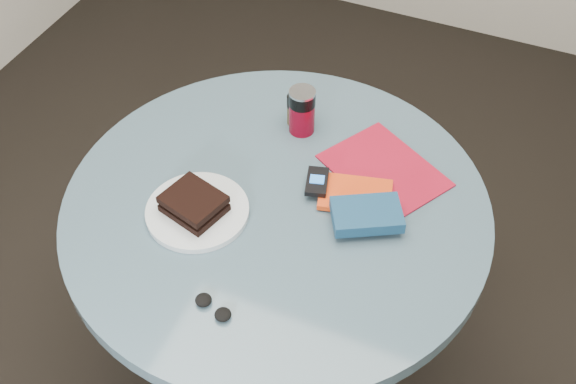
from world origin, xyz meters
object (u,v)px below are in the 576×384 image
at_px(magazine, 384,170).
at_px(red_book, 355,195).
at_px(soda_can, 302,111).
at_px(novel, 367,215).
at_px(headphones, 213,307).
at_px(plate, 197,211).
at_px(pepper_grinder, 294,110).
at_px(sandwich, 194,204).
at_px(table, 277,247).
at_px(mp3_player, 317,182).

relative_size(magazine, red_book, 1.66).
xyz_separation_m(soda_can, novel, (0.26, -0.24, -0.03)).
bearing_deg(headphones, magazine, 69.34).
distance_m(plate, novel, 0.39).
distance_m(pepper_grinder, headphones, 0.60).
bearing_deg(headphones, red_book, 68.42).
bearing_deg(sandwich, plate, 55.01).
relative_size(table, novel, 6.45).
height_order(magazine, novel, novel).
xyz_separation_m(pepper_grinder, mp3_player, (0.14, -0.20, -0.02)).
bearing_deg(table, magazine, 45.08).
bearing_deg(pepper_grinder, soda_can, -30.73).
relative_size(pepper_grinder, magazine, 0.32).
bearing_deg(mp3_player, plate, -141.13).
bearing_deg(soda_can, pepper_grinder, 149.27).
bearing_deg(pepper_grinder, sandwich, -102.58).
bearing_deg(headphones, table, 90.39).
xyz_separation_m(soda_can, pepper_grinder, (-0.03, 0.02, -0.02)).
xyz_separation_m(sandwich, soda_can, (0.11, 0.36, 0.03)).
relative_size(sandwich, novel, 0.98).
relative_size(sandwich, headphones, 1.58).
relative_size(sandwich, soda_can, 1.21).
bearing_deg(sandwich, soda_can, 72.80).
relative_size(table, plate, 4.22).
distance_m(soda_can, novel, 0.35).
relative_size(pepper_grinder, red_book, 0.53).
distance_m(soda_can, mp3_player, 0.22).
height_order(red_book, headphones, same).
bearing_deg(pepper_grinder, magazine, -15.64).
xyz_separation_m(plate, soda_can, (0.11, 0.36, 0.06)).
bearing_deg(mp3_player, novel, -22.23).
bearing_deg(magazine, headphones, -80.44).
xyz_separation_m(red_book, novel, (0.05, -0.07, 0.02)).
relative_size(red_book, mp3_player, 1.72).
xyz_separation_m(magazine, red_book, (-0.03, -0.11, 0.01)).
distance_m(soda_can, red_book, 0.27).
height_order(plate, red_book, red_book).
xyz_separation_m(magazine, mp3_player, (-0.13, -0.12, 0.02)).
bearing_deg(soda_can, novel, -42.86).
relative_size(soda_can, novel, 0.81).
height_order(table, pepper_grinder, pepper_grinder).
height_order(novel, mp3_player, novel).
xyz_separation_m(table, sandwich, (-0.16, -0.11, 0.20)).
bearing_deg(novel, table, 156.57).
xyz_separation_m(pepper_grinder, headphones, (0.07, -0.60, -0.04)).
distance_m(sandwich, soda_can, 0.38).
xyz_separation_m(plate, novel, (0.37, 0.12, 0.03)).
bearing_deg(sandwich, table, 34.34).
xyz_separation_m(table, soda_can, (-0.04, 0.26, 0.23)).
distance_m(table, headphones, 0.36).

